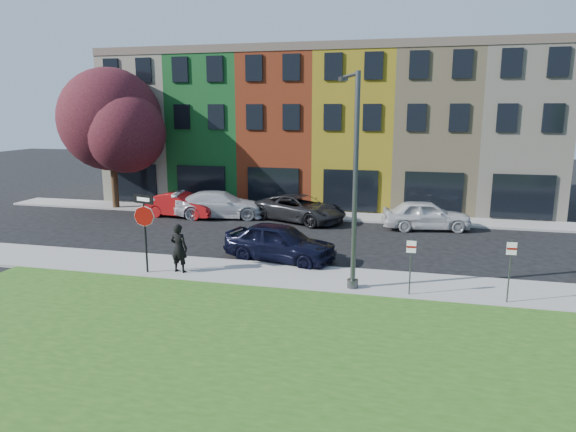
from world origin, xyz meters
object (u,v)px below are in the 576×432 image
(stop_sign, at_px, (144,218))
(sedan_near, at_px, (280,242))
(man, at_px, (179,248))
(street_lamp, at_px, (354,182))

(stop_sign, relative_size, sedan_near, 0.60)
(man, height_order, street_lamp, street_lamp)
(stop_sign, distance_m, man, 1.79)
(man, xyz_separation_m, street_lamp, (6.81, -0.02, 2.86))
(sedan_near, distance_m, street_lamp, 5.42)
(stop_sign, bearing_deg, sedan_near, 52.21)
(man, relative_size, street_lamp, 0.26)
(man, xyz_separation_m, sedan_near, (3.39, 2.80, -0.26))
(stop_sign, relative_size, street_lamp, 0.41)
(stop_sign, xyz_separation_m, sedan_near, (4.63, 3.15, -1.50))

